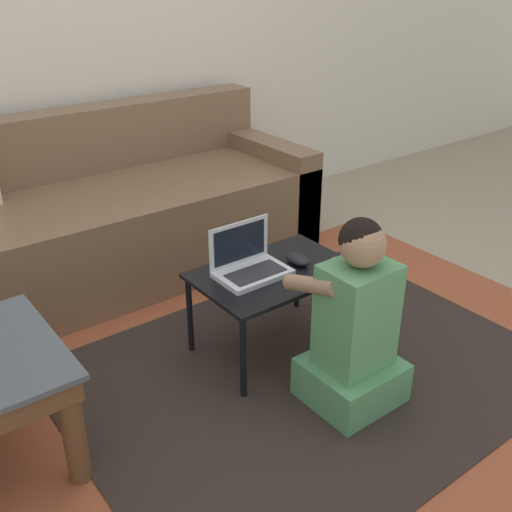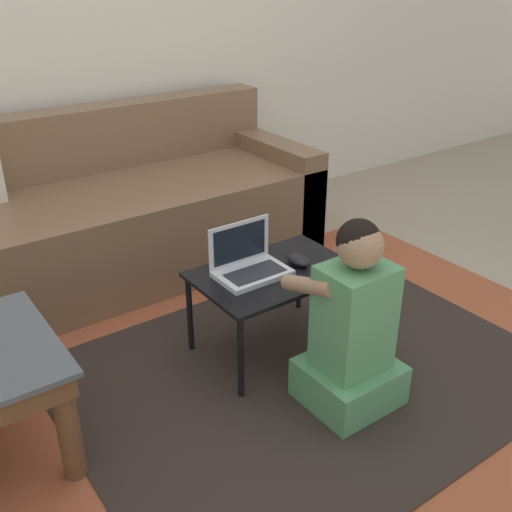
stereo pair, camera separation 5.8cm
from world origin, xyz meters
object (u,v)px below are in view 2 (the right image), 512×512
Objects in this scene: computer_mouse at (298,260)px; laptop_desk at (274,280)px; couch at (111,217)px; person_seated at (352,330)px; laptop at (249,266)px.

laptop_desk is at bearing 174.90° from computer_mouse.
laptop_desk is at bearing -77.52° from couch.
person_seated reaches higher than laptop_desk.
couch is at bearing 102.48° from laptop_desk.
computer_mouse is 0.16× the size of person_seated.
laptop is at bearing 157.55° from laptop_desk.
person_seated is (0.02, -0.42, -0.02)m from laptop_desk.
laptop_desk is (0.23, -1.04, 0.04)m from couch.
computer_mouse is (0.11, -0.01, 0.06)m from laptop_desk.
couch is 17.79× the size of computer_mouse.
laptop_desk is at bearing -22.45° from laptop.
laptop is 0.21m from computer_mouse.
couch is 1.11m from computer_mouse.
laptop is (-0.09, 0.04, 0.07)m from laptop_desk.
person_seated is at bearing -80.15° from couch.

